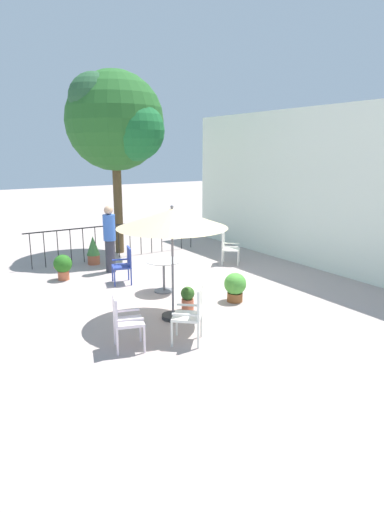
{
  "coord_description": "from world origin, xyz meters",
  "views": [
    {
      "loc": [
        8.54,
        -5.06,
        3.18
      ],
      "look_at": [
        0.0,
        0.38,
        0.71
      ],
      "focal_mm": 30.64,
      "sensor_mm": 36.0,
      "label": 1
    }
  ],
  "objects_px": {
    "patio_chair_3": "(192,311)",
    "potted_plant_0": "(188,298)",
    "standing_person": "(110,238)",
    "shade_tree": "(116,121)",
    "potted_plant_1": "(235,286)",
    "potted_plant_3": "(93,250)",
    "patio_umbrella_0": "(172,219)",
    "patio_chair_2": "(125,263)",
    "cafe_table_0": "(164,270)",
    "patio_chair_1": "(124,318)",
    "potted_plant_2": "(63,265)",
    "patio_chair_0": "(228,246)"
  },
  "relations": [
    {
      "from": "patio_chair_3",
      "to": "potted_plant_0",
      "type": "height_order",
      "value": "patio_chair_3"
    },
    {
      "from": "patio_chair_3",
      "to": "standing_person",
      "type": "distance_m",
      "value": 4.92
    },
    {
      "from": "shade_tree",
      "to": "patio_chair_3",
      "type": "distance_m",
      "value": 7.84
    },
    {
      "from": "potted_plant_0",
      "to": "potted_plant_1",
      "type": "bearing_deg",
      "value": 84.6
    },
    {
      "from": "shade_tree",
      "to": "potted_plant_0",
      "type": "height_order",
      "value": "shade_tree"
    },
    {
      "from": "standing_person",
      "to": "potted_plant_3",
      "type": "bearing_deg",
      "value": -174.42
    },
    {
      "from": "patio_umbrella_0",
      "to": "patio_chair_3",
      "type": "distance_m",
      "value": 1.79
    },
    {
      "from": "patio_umbrella_0",
      "to": "patio_chair_2",
      "type": "bearing_deg",
      "value": 176.31
    },
    {
      "from": "patio_umbrella_0",
      "to": "potted_plant_3",
      "type": "distance_m",
      "value": 5.05
    },
    {
      "from": "cafe_table_0",
      "to": "shade_tree",
      "type": "bearing_deg",
      "value": 169.65
    },
    {
      "from": "patio_umbrella_0",
      "to": "shade_tree",
      "type": "bearing_deg",
      "value": 166.09
    },
    {
      "from": "patio_umbrella_0",
      "to": "potted_plant_0",
      "type": "relative_size",
      "value": 4.48
    },
    {
      "from": "shade_tree",
      "to": "cafe_table_0",
      "type": "height_order",
      "value": "shade_tree"
    },
    {
      "from": "patio_chair_2",
      "to": "patio_umbrella_0",
      "type": "bearing_deg",
      "value": -3.69
    },
    {
      "from": "cafe_table_0",
      "to": "patio_chair_2",
      "type": "distance_m",
      "value": 1.19
    },
    {
      "from": "potted_plant_1",
      "to": "standing_person",
      "type": "relative_size",
      "value": 0.36
    },
    {
      "from": "patio_umbrella_0",
      "to": "potted_plant_1",
      "type": "xyz_separation_m",
      "value": [
        -0.14,
        1.62,
        -1.6
      ]
    },
    {
      "from": "cafe_table_0",
      "to": "patio_umbrella_0",
      "type": "bearing_deg",
      "value": -22.97
    },
    {
      "from": "potted_plant_0",
      "to": "patio_chair_3",
      "type": "bearing_deg",
      "value": -28.92
    },
    {
      "from": "cafe_table_0",
      "to": "potted_plant_3",
      "type": "distance_m",
      "value": 3.3
    },
    {
      "from": "patio_chair_1",
      "to": "potted_plant_3",
      "type": "relative_size",
      "value": 1.14
    },
    {
      "from": "potted_plant_3",
      "to": "standing_person",
      "type": "relative_size",
      "value": 0.46
    },
    {
      "from": "potted_plant_3",
      "to": "patio_chair_3",
      "type": "bearing_deg",
      "value": -4.12
    },
    {
      "from": "potted_plant_0",
      "to": "cafe_table_0",
      "type": "bearing_deg",
      "value": 172.56
    },
    {
      "from": "patio_chair_1",
      "to": "cafe_table_0",
      "type": "bearing_deg",
      "value": 138.77
    },
    {
      "from": "patio_chair_2",
      "to": "potted_plant_3",
      "type": "relative_size",
      "value": 1.11
    },
    {
      "from": "patio_chair_1",
      "to": "patio_chair_3",
      "type": "xyz_separation_m",
      "value": [
        0.37,
        1.08,
        0.02
      ]
    },
    {
      "from": "patio_chair_1",
      "to": "potted_plant_0",
      "type": "relative_size",
      "value": 1.87
    },
    {
      "from": "potted_plant_1",
      "to": "potted_plant_3",
      "type": "bearing_deg",
      "value": -162.72
    },
    {
      "from": "patio_chair_1",
      "to": "patio_chair_3",
      "type": "height_order",
      "value": "patio_chair_3"
    },
    {
      "from": "potted_plant_0",
      "to": "potted_plant_2",
      "type": "bearing_deg",
      "value": -156.63
    },
    {
      "from": "patio_chair_0",
      "to": "potted_plant_1",
      "type": "relative_size",
      "value": 1.46
    },
    {
      "from": "potted_plant_0",
      "to": "potted_plant_1",
      "type": "xyz_separation_m",
      "value": [
        0.11,
        1.13,
        0.09
      ]
    },
    {
      "from": "patio_chair_3",
      "to": "standing_person",
      "type": "xyz_separation_m",
      "value": [
        -4.88,
        0.53,
        0.37
      ]
    },
    {
      "from": "patio_chair_0",
      "to": "standing_person",
      "type": "distance_m",
      "value": 3.33
    },
    {
      "from": "potted_plant_2",
      "to": "potted_plant_0",
      "type": "bearing_deg",
      "value": 23.37
    },
    {
      "from": "patio_chair_1",
      "to": "patio_chair_2",
      "type": "height_order",
      "value": "patio_chair_1"
    },
    {
      "from": "patio_chair_3",
      "to": "patio_umbrella_0",
      "type": "bearing_deg",
      "value": 166.75
    },
    {
      "from": "patio_chair_1",
      "to": "potted_plant_0",
      "type": "height_order",
      "value": "patio_chair_1"
    },
    {
      "from": "potted_plant_0",
      "to": "standing_person",
      "type": "height_order",
      "value": "standing_person"
    },
    {
      "from": "potted_plant_2",
      "to": "potted_plant_1",
      "type": "bearing_deg",
      "value": 36.32
    },
    {
      "from": "potted_plant_2",
      "to": "patio_umbrella_0",
      "type": "bearing_deg",
      "value": 15.3
    },
    {
      "from": "patio_chair_0",
      "to": "shade_tree",
      "type": "bearing_deg",
      "value": -145.64
    },
    {
      "from": "patio_chair_3",
      "to": "potted_plant_0",
      "type": "bearing_deg",
      "value": 151.08
    },
    {
      "from": "patio_chair_1",
      "to": "potted_plant_1",
      "type": "height_order",
      "value": "patio_chair_1"
    },
    {
      "from": "patio_chair_0",
      "to": "potted_plant_0",
      "type": "relative_size",
      "value": 1.88
    },
    {
      "from": "cafe_table_0",
      "to": "standing_person",
      "type": "height_order",
      "value": "standing_person"
    },
    {
      "from": "patio_chair_0",
      "to": "potted_plant_2",
      "type": "relative_size",
      "value": 1.43
    },
    {
      "from": "patio_chair_1",
      "to": "potted_plant_1",
      "type": "bearing_deg",
      "value": 106.43
    },
    {
      "from": "patio_umbrella_0",
      "to": "standing_person",
      "type": "xyz_separation_m",
      "value": [
        -3.78,
        0.27,
        -1.02
      ]
    }
  ]
}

